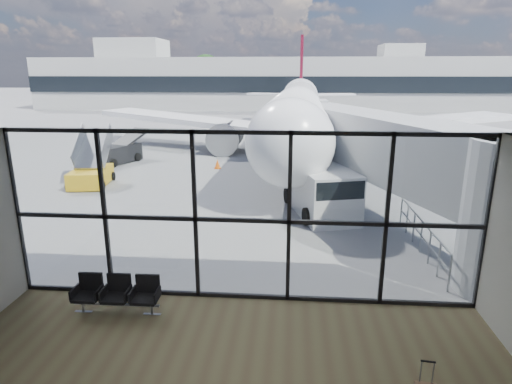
# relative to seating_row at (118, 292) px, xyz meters

# --- Properties ---
(ground) EXTENTS (220.00, 220.00, 0.00)m
(ground) POSITION_rel_seating_row_xyz_m (3.04, 40.90, -0.53)
(ground) COLOR slate
(ground) RESTS_ON ground
(lounge_shell) EXTENTS (12.02, 8.01, 4.51)m
(lounge_shell) POSITION_rel_seating_row_xyz_m (3.04, -3.90, 2.12)
(lounge_shell) COLOR brown
(lounge_shell) RESTS_ON ground
(glass_curtain_wall) EXTENTS (12.10, 0.12, 4.50)m
(glass_curtain_wall) POSITION_rel_seating_row_xyz_m (3.04, 0.90, 1.72)
(glass_curtain_wall) COLOR white
(glass_curtain_wall) RESTS_ON ground
(jet_bridge) EXTENTS (8.00, 16.50, 4.33)m
(jet_bridge) POSITION_rel_seating_row_xyz_m (7.94, 7.98, 2.23)
(jet_bridge) COLOR #939698
(jet_bridge) RESTS_ON ground
(apron_railing) EXTENTS (0.06, 5.46, 1.11)m
(apron_railing) POSITION_rel_seating_row_xyz_m (8.64, 4.40, 0.19)
(apron_railing) COLOR gray
(apron_railing) RESTS_ON ground
(far_terminal) EXTENTS (80.00, 12.20, 11.00)m
(far_terminal) POSITION_rel_seating_row_xyz_m (2.46, 62.88, 3.68)
(far_terminal) COLOR #BBBBB6
(far_terminal) RESTS_ON ground
(tree_0) EXTENTS (4.95, 4.95, 7.12)m
(tree_0) POSITION_rel_seating_row_xyz_m (-41.96, 72.90, 4.10)
(tree_0) COLOR #382619
(tree_0) RESTS_ON ground
(tree_1) EXTENTS (5.61, 5.61, 8.07)m
(tree_1) POSITION_rel_seating_row_xyz_m (-35.96, 72.90, 4.72)
(tree_1) COLOR #382619
(tree_1) RESTS_ON ground
(tree_2) EXTENTS (6.27, 6.27, 9.03)m
(tree_2) POSITION_rel_seating_row_xyz_m (-29.96, 72.90, 5.35)
(tree_2) COLOR #382619
(tree_2) RESTS_ON ground
(tree_3) EXTENTS (4.95, 4.95, 7.12)m
(tree_3) POSITION_rel_seating_row_xyz_m (-23.96, 72.90, 4.10)
(tree_3) COLOR #382619
(tree_3) RESTS_ON ground
(tree_4) EXTENTS (5.61, 5.61, 8.07)m
(tree_4) POSITION_rel_seating_row_xyz_m (-17.96, 72.90, 4.72)
(tree_4) COLOR #382619
(tree_4) RESTS_ON ground
(tree_5) EXTENTS (6.27, 6.27, 9.03)m
(tree_5) POSITION_rel_seating_row_xyz_m (-11.96, 72.90, 5.35)
(tree_5) COLOR #382619
(tree_5) RESTS_ON ground
(seating_row) EXTENTS (2.16, 0.62, 0.96)m
(seating_row) POSITION_rel_seating_row_xyz_m (0.00, 0.00, 0.00)
(seating_row) COLOR gray
(seating_row) RESTS_ON ground
(airliner) EXTENTS (32.46, 37.58, 9.68)m
(airliner) POSITION_rel_seating_row_xyz_m (4.73, 24.58, 2.42)
(airliner) COLOR white
(airliner) RESTS_ON ground
(service_van) EXTENTS (3.17, 5.01, 2.02)m
(service_van) POSITION_rel_seating_row_xyz_m (5.57, 8.36, 0.51)
(service_van) COLOR silver
(service_van) RESTS_ON ground
(belt_loader) EXTENTS (2.99, 4.64, 2.03)m
(belt_loader) POSITION_rel_seating_row_xyz_m (-7.22, 17.83, 0.15)
(belt_loader) COLOR black
(belt_loader) RESTS_ON ground
(mobile_stairs) EXTENTS (2.25, 3.70, 2.46)m
(mobile_stairs) POSITION_rel_seating_row_xyz_m (-6.34, 12.10, 0.06)
(mobile_stairs) COLOR gold
(mobile_stairs) RESTS_ON ground
(traffic_cone_a) EXTENTS (0.41, 0.41, 0.58)m
(traffic_cone_a) POSITION_rel_seating_row_xyz_m (-0.31, 16.63, -0.25)
(traffic_cone_a) COLOR #F35E0C
(traffic_cone_a) RESTS_ON ground
(traffic_cone_c) EXTENTS (0.44, 0.44, 0.62)m
(traffic_cone_c) POSITION_rel_seating_row_xyz_m (5.70, 15.34, -0.23)
(traffic_cone_c) COLOR #FF5C0D
(traffic_cone_c) RESTS_ON ground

